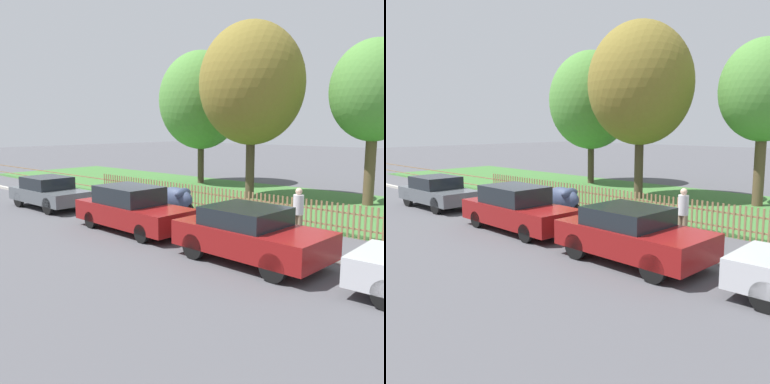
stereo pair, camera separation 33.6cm
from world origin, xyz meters
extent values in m
plane|color=#4C4C51|center=(0.00, 0.00, 0.00)|extent=(120.00, 120.00, 0.00)
cube|color=#B2ADA3|center=(0.00, 0.10, 0.06)|extent=(40.74, 0.20, 0.12)
cube|color=#3D7033|center=(0.00, 7.10, 0.01)|extent=(40.74, 8.78, 0.01)
cube|color=olive|center=(0.00, 2.74, 0.29)|extent=(40.74, 0.03, 0.05)
cube|color=olive|center=(0.00, 2.74, 0.75)|extent=(40.74, 0.03, 0.05)
cube|color=olive|center=(-6.96, 2.71, 0.52)|extent=(0.06, 0.03, 1.04)
cube|color=olive|center=(-6.78, 2.71, 0.52)|extent=(0.06, 0.03, 1.04)
cube|color=olive|center=(-6.61, 2.71, 0.52)|extent=(0.06, 0.03, 1.04)
cube|color=olive|center=(-6.43, 2.71, 0.52)|extent=(0.06, 0.03, 1.04)
cube|color=olive|center=(-6.26, 2.71, 0.52)|extent=(0.06, 0.03, 1.04)
cube|color=olive|center=(-6.08, 2.71, 0.52)|extent=(0.06, 0.03, 1.04)
cube|color=olive|center=(-5.90, 2.71, 0.52)|extent=(0.06, 0.03, 1.04)
cube|color=olive|center=(-5.73, 2.71, 0.52)|extent=(0.06, 0.03, 1.04)
cube|color=olive|center=(-5.55, 2.71, 0.52)|extent=(0.06, 0.03, 1.04)
cube|color=olive|center=(-5.37, 2.71, 0.52)|extent=(0.06, 0.03, 1.04)
cube|color=olive|center=(-5.20, 2.71, 0.52)|extent=(0.06, 0.03, 1.04)
cube|color=olive|center=(-5.02, 2.71, 0.52)|extent=(0.06, 0.03, 1.04)
cube|color=olive|center=(-4.85, 2.71, 0.52)|extent=(0.06, 0.03, 1.04)
cube|color=olive|center=(-4.67, 2.71, 0.52)|extent=(0.06, 0.03, 1.04)
cube|color=olive|center=(-4.49, 2.71, 0.52)|extent=(0.06, 0.03, 1.04)
cube|color=olive|center=(-4.32, 2.71, 0.52)|extent=(0.06, 0.03, 1.04)
cube|color=olive|center=(-4.14, 2.71, 0.52)|extent=(0.06, 0.03, 1.04)
cube|color=olive|center=(-3.96, 2.71, 0.52)|extent=(0.06, 0.03, 1.04)
cube|color=olive|center=(-3.79, 2.71, 0.52)|extent=(0.06, 0.03, 1.04)
cube|color=olive|center=(-3.61, 2.71, 0.52)|extent=(0.06, 0.03, 1.04)
cube|color=olive|center=(-3.44, 2.71, 0.52)|extent=(0.06, 0.03, 1.04)
cube|color=olive|center=(-3.26, 2.71, 0.52)|extent=(0.06, 0.03, 1.04)
cube|color=olive|center=(-3.08, 2.71, 0.52)|extent=(0.06, 0.03, 1.04)
cube|color=olive|center=(-2.91, 2.71, 0.52)|extent=(0.06, 0.03, 1.04)
cube|color=olive|center=(-2.73, 2.71, 0.52)|extent=(0.06, 0.03, 1.04)
cube|color=olive|center=(-2.55, 2.71, 0.52)|extent=(0.06, 0.03, 1.04)
cube|color=olive|center=(-2.38, 2.71, 0.52)|extent=(0.06, 0.03, 1.04)
cube|color=olive|center=(-2.20, 2.71, 0.52)|extent=(0.06, 0.03, 1.04)
cube|color=olive|center=(-2.03, 2.71, 0.52)|extent=(0.06, 0.03, 1.04)
cube|color=olive|center=(-1.85, 2.71, 0.52)|extent=(0.06, 0.03, 1.04)
cube|color=olive|center=(-1.67, 2.71, 0.52)|extent=(0.06, 0.03, 1.04)
cube|color=olive|center=(-1.50, 2.71, 0.52)|extent=(0.06, 0.03, 1.04)
cube|color=olive|center=(-1.32, 2.71, 0.52)|extent=(0.06, 0.03, 1.04)
cube|color=olive|center=(-1.15, 2.71, 0.52)|extent=(0.06, 0.03, 1.04)
cube|color=olive|center=(-0.97, 2.71, 0.52)|extent=(0.06, 0.03, 1.04)
cube|color=olive|center=(-0.79, 2.71, 0.52)|extent=(0.06, 0.03, 1.04)
cube|color=olive|center=(-0.62, 2.71, 0.52)|extent=(0.06, 0.03, 1.04)
cube|color=olive|center=(-0.44, 2.71, 0.52)|extent=(0.06, 0.03, 1.04)
cube|color=olive|center=(-0.26, 2.71, 0.52)|extent=(0.06, 0.03, 1.04)
cube|color=olive|center=(-0.09, 2.71, 0.52)|extent=(0.06, 0.03, 1.04)
cube|color=olive|center=(0.09, 2.71, 0.52)|extent=(0.06, 0.03, 1.04)
cube|color=olive|center=(0.26, 2.71, 0.52)|extent=(0.06, 0.03, 1.04)
cube|color=olive|center=(0.44, 2.71, 0.52)|extent=(0.06, 0.03, 1.04)
cube|color=olive|center=(0.62, 2.71, 0.52)|extent=(0.06, 0.03, 1.04)
cube|color=olive|center=(0.79, 2.71, 0.52)|extent=(0.06, 0.03, 1.04)
cube|color=olive|center=(0.97, 2.71, 0.52)|extent=(0.06, 0.03, 1.04)
cube|color=olive|center=(1.15, 2.71, 0.52)|extent=(0.06, 0.03, 1.04)
cube|color=olive|center=(1.32, 2.71, 0.52)|extent=(0.06, 0.03, 1.04)
cube|color=olive|center=(1.50, 2.71, 0.52)|extent=(0.06, 0.03, 1.04)
cube|color=olive|center=(1.67, 2.71, 0.52)|extent=(0.06, 0.03, 1.04)
cube|color=olive|center=(1.85, 2.71, 0.52)|extent=(0.06, 0.03, 1.04)
cube|color=olive|center=(2.03, 2.71, 0.52)|extent=(0.06, 0.03, 1.04)
cube|color=olive|center=(2.20, 2.71, 0.52)|extent=(0.06, 0.03, 1.04)
cube|color=olive|center=(2.38, 2.71, 0.52)|extent=(0.06, 0.03, 1.04)
cube|color=olive|center=(2.55, 2.71, 0.52)|extent=(0.06, 0.03, 1.04)
cube|color=olive|center=(2.73, 2.71, 0.52)|extent=(0.06, 0.03, 1.04)
cube|color=olive|center=(2.91, 2.71, 0.52)|extent=(0.06, 0.03, 1.04)
cube|color=olive|center=(3.08, 2.71, 0.52)|extent=(0.06, 0.03, 1.04)
cube|color=olive|center=(3.26, 2.71, 0.52)|extent=(0.06, 0.03, 1.04)
cube|color=olive|center=(3.44, 2.71, 0.52)|extent=(0.06, 0.03, 1.04)
cube|color=olive|center=(3.61, 2.71, 0.52)|extent=(0.06, 0.03, 1.04)
cube|color=olive|center=(3.79, 2.71, 0.52)|extent=(0.06, 0.03, 1.04)
cube|color=olive|center=(3.96, 2.71, 0.52)|extent=(0.06, 0.03, 1.04)
cube|color=olive|center=(4.14, 2.71, 0.52)|extent=(0.06, 0.03, 1.04)
cube|color=olive|center=(4.32, 2.71, 0.52)|extent=(0.06, 0.03, 1.04)
cube|color=olive|center=(4.49, 2.71, 0.52)|extent=(0.06, 0.03, 1.04)
cube|color=olive|center=(4.67, 2.71, 0.52)|extent=(0.06, 0.03, 1.04)
cube|color=olive|center=(4.85, 2.71, 0.52)|extent=(0.06, 0.03, 1.04)
cube|color=olive|center=(5.02, 2.71, 0.52)|extent=(0.06, 0.03, 1.04)
cube|color=olive|center=(5.20, 2.71, 0.52)|extent=(0.06, 0.03, 1.04)
cube|color=olive|center=(5.37, 2.71, 0.52)|extent=(0.06, 0.03, 1.04)
cube|color=olive|center=(5.55, 2.71, 0.52)|extent=(0.06, 0.03, 1.04)
cube|color=olive|center=(5.73, 2.71, 0.52)|extent=(0.06, 0.03, 1.04)
cube|color=olive|center=(5.90, 2.71, 0.52)|extent=(0.06, 0.03, 1.04)
cube|color=olive|center=(6.08, 2.71, 0.52)|extent=(0.06, 0.03, 1.04)
cube|color=olive|center=(6.26, 2.71, 0.52)|extent=(0.06, 0.03, 1.04)
cube|color=olive|center=(6.43, 2.71, 0.52)|extent=(0.06, 0.03, 1.04)
cube|color=olive|center=(6.61, 2.71, 0.52)|extent=(0.06, 0.03, 1.04)
cube|color=#51565B|center=(-5.56, -1.04, 0.55)|extent=(3.89, 1.73, 0.52)
cube|color=black|center=(-5.75, -1.04, 1.06)|extent=(1.87, 1.55, 0.49)
cylinder|color=black|center=(-4.36, -0.25, 0.34)|extent=(0.67, 0.15, 0.67)
cylinder|color=black|center=(-4.35, -1.81, 0.34)|extent=(0.67, 0.15, 0.67)
cylinder|color=black|center=(-6.76, -0.27, 0.34)|extent=(0.67, 0.15, 0.67)
cylinder|color=black|center=(-6.75, -1.83, 0.34)|extent=(0.67, 0.15, 0.67)
cube|color=maroon|center=(0.09, -1.22, 0.56)|extent=(4.36, 1.77, 0.65)
cube|color=black|center=(-0.13, -1.21, 1.17)|extent=(2.11, 1.55, 0.57)
cylinder|color=black|center=(1.44, -0.48, 0.28)|extent=(0.56, 0.15, 0.56)
cylinder|color=black|center=(1.41, -2.01, 0.28)|extent=(0.56, 0.15, 0.56)
cylinder|color=black|center=(-1.23, -0.42, 0.28)|extent=(0.56, 0.15, 0.56)
cylinder|color=black|center=(-1.27, -1.95, 0.28)|extent=(0.56, 0.15, 0.56)
cube|color=maroon|center=(4.78, -1.30, 0.61)|extent=(3.92, 1.93, 0.65)
cube|color=black|center=(4.59, -1.30, 1.16)|extent=(1.90, 1.69, 0.45)
cylinder|color=black|center=(6.00, -0.49, 0.33)|extent=(0.67, 0.16, 0.67)
cylinder|color=black|center=(5.96, -2.18, 0.33)|extent=(0.67, 0.16, 0.67)
cylinder|color=black|center=(3.60, -0.43, 0.33)|extent=(0.67, 0.16, 0.67)
cylinder|color=black|center=(3.56, -2.12, 0.33)|extent=(0.67, 0.16, 0.67)
cylinder|color=black|center=(-0.10, 1.54, 0.27)|extent=(0.55, 0.14, 0.54)
cylinder|color=black|center=(-1.33, 1.45, 0.27)|extent=(0.55, 0.14, 0.54)
ellipsoid|color=#2D3851|center=(-0.71, 1.50, 0.64)|extent=(1.67, 0.80, 0.88)
ellipsoid|color=#2D3851|center=(-0.33, 1.52, 0.88)|extent=(0.44, 0.88, 0.41)
cylinder|color=#473828|center=(-6.28, 9.23, 1.67)|extent=(0.37, 0.37, 3.33)
ellipsoid|color=#4C8438|center=(-6.28, 9.23, 4.90)|extent=(4.94, 4.94, 5.68)
cylinder|color=#473828|center=(-0.92, 6.70, 1.89)|extent=(0.41, 0.41, 3.78)
ellipsoid|color=olive|center=(-0.92, 6.70, 5.31)|extent=(4.85, 4.85, 5.58)
cylinder|color=brown|center=(3.93, 8.65, 1.85)|extent=(0.45, 0.45, 3.70)
ellipsoid|color=#4C8438|center=(3.93, 8.65, 4.86)|extent=(3.69, 3.69, 4.24)
cylinder|color=#7F6B51|center=(4.62, 1.45, 0.38)|extent=(0.14, 0.14, 0.76)
cylinder|color=#7F6B51|center=(4.42, 1.54, 0.38)|extent=(0.14, 0.14, 0.76)
cylinder|color=silver|center=(4.52, 1.50, 1.06)|extent=(0.41, 0.41, 0.60)
sphere|color=beige|center=(4.52, 1.50, 1.46)|extent=(0.20, 0.20, 0.20)
camera|label=1|loc=(10.73, -9.91, 3.36)|focal=40.00mm
camera|label=2|loc=(10.97, -9.68, 3.36)|focal=40.00mm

